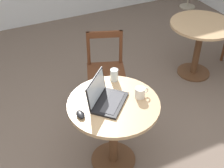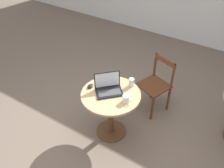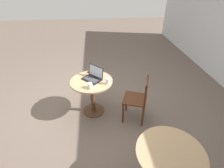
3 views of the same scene
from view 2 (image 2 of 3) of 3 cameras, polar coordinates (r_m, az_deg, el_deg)
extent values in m
plane|color=#66564C|center=(3.56, -2.39, -11.37)|extent=(16.00, 16.00, 0.00)
cylinder|color=#51331E|center=(3.58, -0.24, -10.64)|extent=(0.41, 0.41, 0.02)
cylinder|color=#51331E|center=(3.33, -0.26, -6.88)|extent=(0.08, 0.08, 0.65)
cylinder|color=tan|center=(3.10, -0.28, -2.47)|extent=(0.75, 0.75, 0.03)
cylinder|color=#562D19|center=(3.64, 9.16, -5.50)|extent=(0.04, 0.04, 0.43)
cylinder|color=#562D19|center=(3.81, 5.53, -2.70)|extent=(0.04, 0.04, 0.43)
cylinder|color=#562D19|center=(3.84, 12.77, -3.25)|extent=(0.04, 0.04, 0.43)
cylinder|color=#562D19|center=(4.01, 9.17, -0.69)|extent=(0.04, 0.04, 0.43)
cube|color=#492715|center=(3.68, 9.52, -0.34)|extent=(0.50, 0.50, 0.02)
cylinder|color=#562D19|center=(3.58, 13.72, 1.88)|extent=(0.04, 0.04, 0.39)
cylinder|color=#562D19|center=(3.75, 9.82, 4.39)|extent=(0.04, 0.04, 0.39)
cube|color=#562D19|center=(3.58, 12.05, 5.22)|extent=(0.36, 0.15, 0.07)
cube|color=black|center=(3.10, -0.65, -1.90)|extent=(0.38, 0.38, 0.02)
cube|color=#38383D|center=(3.08, -0.57, -1.99)|extent=(0.28, 0.28, 0.00)
cube|color=black|center=(3.12, -1.13, 1.04)|extent=(0.26, 0.26, 0.21)
cube|color=silver|center=(3.11, -1.11, 0.99)|extent=(0.23, 0.23, 0.19)
ellipsoid|color=black|center=(3.19, -4.98, -0.48)|extent=(0.06, 0.10, 0.03)
cylinder|color=silver|center=(2.96, 3.19, -3.37)|extent=(0.08, 0.08, 0.09)
torus|color=silver|center=(2.94, 4.08, -3.67)|extent=(0.05, 0.01, 0.05)
cylinder|color=silver|center=(3.19, 4.48, 0.39)|extent=(0.07, 0.07, 0.11)
camera|label=1|loc=(2.13, -51.41, 14.22)|focal=50.00mm
camera|label=3|loc=(2.50, 65.42, 6.92)|focal=28.00mm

